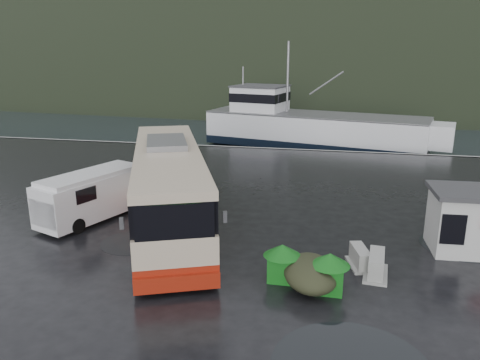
% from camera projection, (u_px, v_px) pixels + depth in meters
% --- Properties ---
extents(ground, '(160.00, 160.00, 0.00)m').
position_uv_depth(ground, '(228.00, 251.00, 18.57)').
color(ground, black).
rests_on(ground, ground).
extents(harbor_water, '(300.00, 180.00, 0.02)m').
position_uv_depth(harbor_water, '(321.00, 79.00, 122.34)').
color(harbor_water, black).
rests_on(harbor_water, ground).
extents(quay_edge, '(160.00, 0.60, 1.50)m').
position_uv_depth(quay_edge, '(283.00, 149.00, 37.44)').
color(quay_edge, '#999993').
rests_on(quay_edge, ground).
extents(headland, '(780.00, 540.00, 570.00)m').
position_uv_depth(headland, '(349.00, 63.00, 252.50)').
color(headland, black).
rests_on(headland, ground).
extents(coach_bus, '(7.96, 13.58, 3.77)m').
position_uv_depth(coach_bus, '(170.00, 224.00, 21.43)').
color(coach_bus, '#C7B396').
rests_on(coach_bus, ground).
extents(white_van, '(3.74, 5.81, 2.29)m').
position_uv_depth(white_van, '(95.00, 219.00, 22.11)').
color(white_van, silver).
rests_on(white_van, ground).
extents(waste_bin_left, '(0.99, 0.99, 1.34)m').
position_uv_depth(waste_bin_left, '(328.00, 290.00, 15.57)').
color(waste_bin_left, '#116316').
rests_on(waste_bin_left, ground).
extents(waste_bin_right, '(0.95, 0.95, 1.31)m').
position_uv_depth(waste_bin_right, '(282.00, 279.00, 16.32)').
color(waste_bin_right, '#116316').
rests_on(waste_bin_right, ground).
extents(dome_tent, '(2.31, 2.86, 1.00)m').
position_uv_depth(dome_tent, '(310.00, 287.00, 15.82)').
color(dome_tent, '#2D301C').
rests_on(dome_tent, ground).
extents(ticket_kiosk, '(3.34, 2.59, 2.53)m').
position_uv_depth(ticket_kiosk, '(467.00, 251.00, 18.63)').
color(ticket_kiosk, beige).
rests_on(ticket_kiosk, ground).
extents(jersey_barrier_a, '(0.99, 1.71, 0.82)m').
position_uv_depth(jersey_barrier_a, '(375.00, 275.00, 16.61)').
color(jersey_barrier_a, '#999993').
rests_on(jersey_barrier_a, ground).
extents(jersey_barrier_b, '(1.05, 1.58, 0.72)m').
position_uv_depth(jersey_barrier_b, '(359.00, 266.00, 17.30)').
color(jersey_barrier_b, '#999993').
rests_on(jersey_barrier_b, ground).
extents(fishing_trawler, '(24.93, 11.04, 9.74)m').
position_uv_depth(fishing_trawler, '(314.00, 133.00, 44.55)').
color(fishing_trawler, silver).
rests_on(fishing_trawler, ground).
extents(puddles, '(16.38, 13.63, 0.01)m').
position_uv_depth(puddles, '(325.00, 302.00, 14.85)').
color(puddles, black).
rests_on(puddles, ground).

